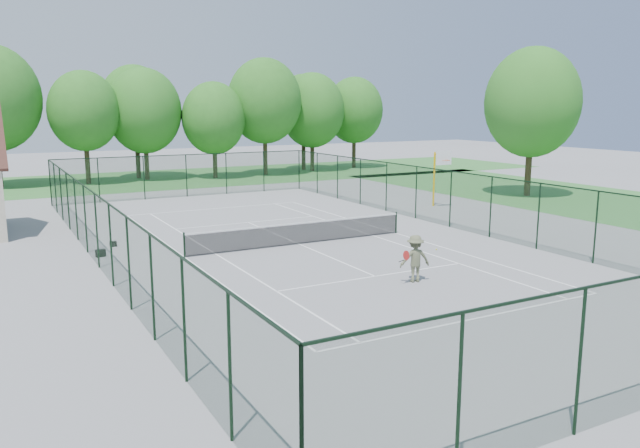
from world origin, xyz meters
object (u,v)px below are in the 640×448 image
Objects in this scene: tennis_player at (415,259)px; tennis_net at (300,232)px; sports_bag_a at (101,253)px; basketball_goal at (439,167)px.

tennis_net is at bearing 96.49° from tennis_player.
tennis_net is 5.04× the size of tennis_player.
sports_bag_a is 13.52m from tennis_player.
basketball_goal is 17.92m from tennis_player.
tennis_net is at bearing -20.52° from sports_bag_a.
basketball_goal is at bearing 1.74° from sports_bag_a.
tennis_player is at bearing -53.35° from sports_bag_a.
tennis_net reaches higher than sports_bag_a.
basketball_goal is at bearing 23.69° from tennis_net.
basketball_goal is 1.66× the size of tennis_player.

